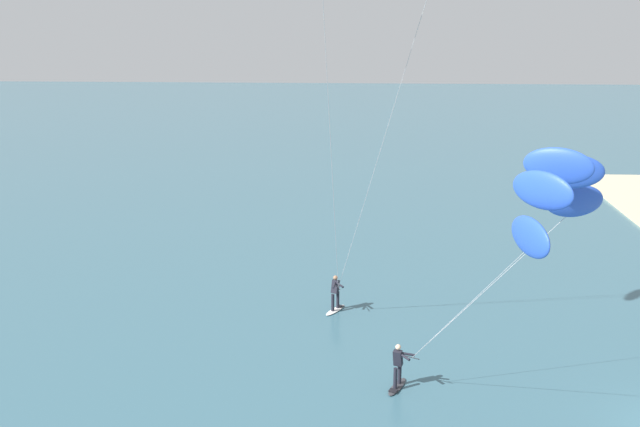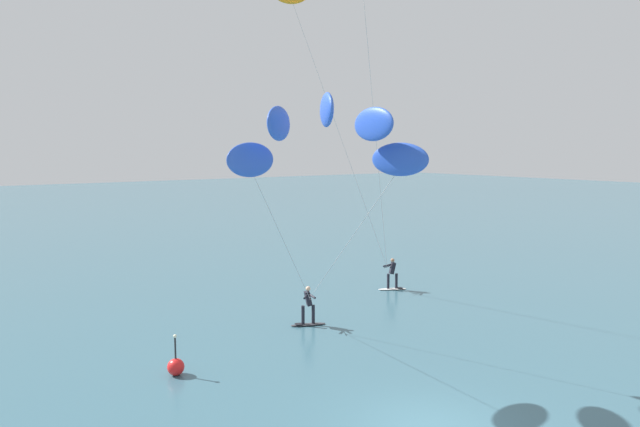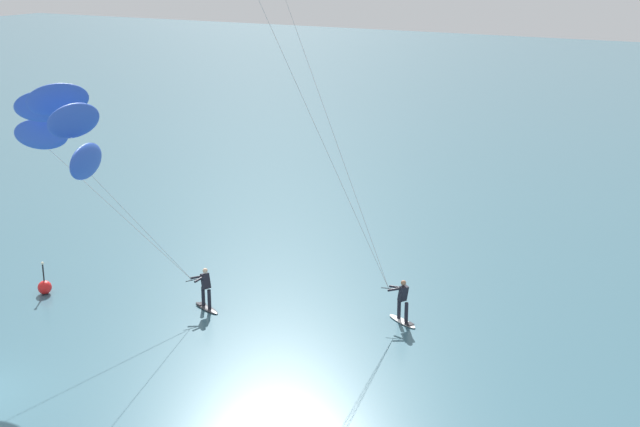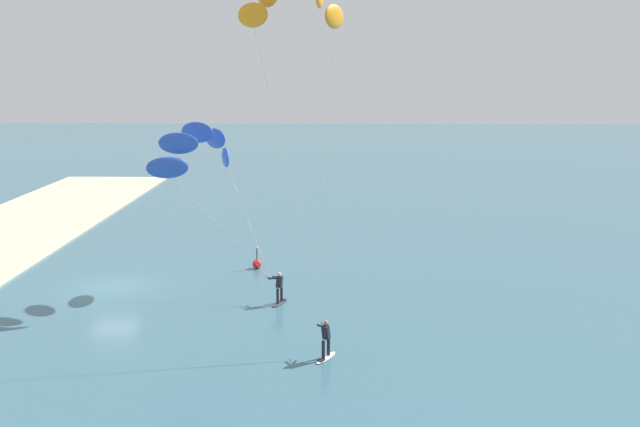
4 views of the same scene
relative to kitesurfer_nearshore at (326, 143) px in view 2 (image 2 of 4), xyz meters
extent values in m
ellipsoid|color=#333338|center=(2.31, 4.31, -7.53)|extent=(1.52, 0.90, 0.08)
cube|color=black|center=(1.92, 4.47, -7.48)|extent=(0.37, 0.37, 0.02)
cylinder|color=black|center=(2.51, 4.23, -7.10)|extent=(0.14, 0.14, 0.78)
cylinder|color=black|center=(2.10, 4.39, -7.10)|extent=(0.14, 0.14, 0.78)
cube|color=black|center=(2.31, 4.31, -6.41)|extent=(0.41, 0.40, 0.63)
sphere|color=beige|center=(2.31, 4.31, -5.99)|extent=(0.20, 0.20, 0.20)
cylinder|color=black|center=(2.05, 3.83, -6.26)|extent=(0.29, 0.50, 0.03)
cylinder|color=black|center=(2.27, 4.02, -6.23)|extent=(0.16, 0.61, 0.15)
cylinder|color=black|center=(2.08, 4.12, -6.23)|extent=(0.52, 0.46, 0.15)
ellipsoid|color=blue|center=(-2.22, 0.99, -0.53)|extent=(2.11, 0.92, 1.10)
ellipsoid|color=blue|center=(-1.43, 0.57, 0.61)|extent=(1.84, 1.59, 1.10)
ellipsoid|color=blue|center=(-0.08, -0.15, 1.06)|extent=(1.28, 2.01, 1.10)
ellipsoid|color=blue|center=(1.27, -0.87, 0.61)|extent=(0.53, 2.13, 1.10)
ellipsoid|color=blue|center=(2.06, -1.30, -0.53)|extent=(0.92, 2.11, 1.10)
cylinder|color=#B2B2B7|center=(-0.09, 2.41, -3.55)|extent=(4.29, 2.85, 5.44)
cylinder|color=#B2B2B7|center=(2.05, 1.26, -3.55)|extent=(0.03, 5.13, 5.44)
ellipsoid|color=white|center=(9.47, 6.81, -7.53)|extent=(1.49, 1.03, 0.08)
cube|color=black|center=(9.83, 6.62, -7.48)|extent=(0.38, 0.39, 0.02)
cylinder|color=black|center=(9.27, 6.92, -7.10)|extent=(0.14, 0.14, 0.78)
cylinder|color=black|center=(9.66, 6.71, -7.10)|extent=(0.14, 0.14, 0.78)
cube|color=black|center=(9.47, 6.81, -6.41)|extent=(0.42, 0.42, 0.63)
sphere|color=#9E7051|center=(9.47, 6.81, -5.99)|extent=(0.20, 0.20, 0.20)
cylinder|color=black|center=(8.94, 6.66, -6.26)|extent=(0.54, 0.18, 0.03)
cylinder|color=black|center=(9.23, 6.63, -6.23)|extent=(0.53, 0.44, 0.15)
cylinder|color=black|center=(9.17, 6.84, -6.23)|extent=(0.61, 0.15, 0.15)
cylinder|color=#B2B2B7|center=(6.15, 6.87, 0.08)|extent=(5.60, 0.43, 12.70)
cylinder|color=#B2B2B7|center=(6.66, 5.04, 0.08)|extent=(4.58, 3.27, 12.70)
sphere|color=red|center=(-4.32, 2.42, -7.29)|extent=(0.56, 0.56, 0.56)
cylinder|color=#262628|center=(-4.32, 2.42, -6.66)|extent=(0.06, 0.06, 0.70)
sphere|color=#F2F2CC|center=(-4.32, 2.42, -6.25)|extent=(0.12, 0.12, 0.12)
camera|label=1|loc=(-23.03, 5.59, 5.57)|focal=43.51mm
camera|label=2|loc=(-11.48, -15.36, -0.16)|focal=33.01mm
camera|label=3|loc=(21.38, -21.23, 5.94)|focal=49.47mm
camera|label=4|loc=(37.90, 7.22, 4.39)|focal=40.51mm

